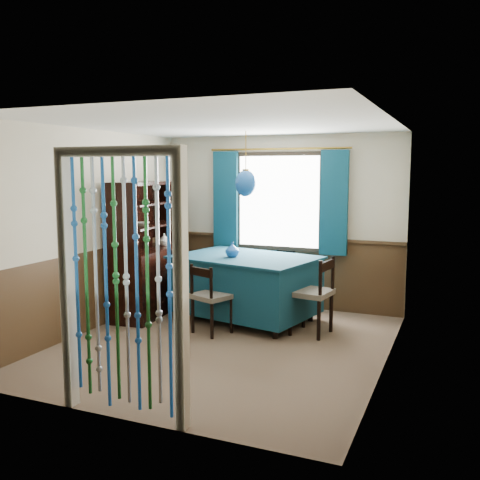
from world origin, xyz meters
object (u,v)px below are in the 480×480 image
at_px(sideboard, 149,269).
at_px(pendant_lamp, 246,183).
at_px(chair_left, 187,277).
at_px(chair_near, 210,297).
at_px(bowl_shelf, 142,224).
at_px(chair_right, 314,294).
at_px(vase_sideboard, 164,239).
at_px(dining_table, 246,284).
at_px(chair_far, 279,277).
at_px(vase_table, 232,250).

distance_m(sideboard, pendant_lamp, 1.84).
xyz_separation_m(chair_left, pendant_lamp, (0.99, -0.19, 1.35)).
bearing_deg(sideboard, pendant_lamp, 2.28).
bearing_deg(chair_near, bowl_shelf, -172.25).
distance_m(sideboard, bowl_shelf, 0.70).
xyz_separation_m(chair_right, vase_sideboard, (-2.32, 0.38, 0.51)).
relative_size(dining_table, chair_far, 2.34).
height_order(dining_table, pendant_lamp, pendant_lamp).
bearing_deg(bowl_shelf, dining_table, 18.49).
bearing_deg(vase_sideboard, sideboard, -100.68).
bearing_deg(vase_sideboard, chair_left, 10.38).
distance_m(chair_left, pendant_lamp, 1.69).
height_order(chair_left, vase_sideboard, vase_sideboard).
bearing_deg(chair_near, chair_right, 42.99).
bearing_deg(chair_near, sideboard, 177.80).
bearing_deg(chair_right, chair_left, 85.80).
height_order(sideboard, bowl_shelf, sideboard).
xyz_separation_m(sideboard, bowl_shelf, (0.06, -0.25, 0.66)).
relative_size(sideboard, vase_sideboard, 9.44).
xyz_separation_m(chair_near, vase_table, (0.03, 0.61, 0.49)).
xyz_separation_m(pendant_lamp, vase_sideboard, (-1.32, 0.13, -0.81)).
bearing_deg(chair_far, chair_near, 79.91).
bearing_deg(chair_right, pendant_lamp, 84.03).
height_order(chair_near, chair_far, chair_near).
relative_size(chair_left, vase_table, 5.11).
distance_m(dining_table, bowl_shelf, 1.60).
bearing_deg(vase_sideboard, bowl_shelf, -90.00).
bearing_deg(chair_near, vase_sideboard, 164.93).
height_order(chair_far, chair_left, chair_left).
bearing_deg(bowl_shelf, chair_right, 4.60).
bearing_deg(pendant_lamp, chair_near, -103.67).
bearing_deg(sideboard, chair_near, -29.28).
relative_size(pendant_lamp, bowl_shelf, 3.61).
distance_m(chair_near, vase_sideboard, 1.53).
bearing_deg(pendant_lamp, chair_far, 75.34).
distance_m(pendant_lamp, bowl_shelf, 1.49).
bearing_deg(chair_far, sideboard, 35.81).
relative_size(chair_near, vase_table, 4.94).
height_order(vase_table, bowl_shelf, bowl_shelf).
xyz_separation_m(chair_left, sideboard, (-0.39, -0.38, 0.16)).
bearing_deg(chair_near, chair_left, 153.40).
relative_size(chair_left, bowl_shelf, 3.84).
bearing_deg(chair_far, chair_left, 30.73).
height_order(sideboard, vase_sideboard, sideboard).
height_order(vase_table, vase_sideboard, vase_sideboard).
relative_size(chair_right, vase_sideboard, 4.89).
height_order(dining_table, chair_left, chair_left).
relative_size(chair_right, vase_table, 5.45).
bearing_deg(vase_sideboard, chair_right, -9.34).
height_order(chair_right, sideboard, sideboard).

